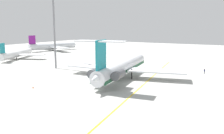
# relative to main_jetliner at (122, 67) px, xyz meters

# --- Properties ---
(ground) EXTENTS (310.51, 310.51, 0.00)m
(ground) POSITION_rel_main_jetliner_xyz_m (-1.81, -8.68, -3.46)
(ground) COLOR #ADADA8
(main_jetliner) EXTENTS (43.54, 38.63, 12.71)m
(main_jetliner) POSITION_rel_main_jetliner_xyz_m (0.00, 0.00, 0.00)
(main_jetliner) COLOR silver
(main_jetliner) RESTS_ON ground
(airliner_mid_right) EXTENTS (27.45, 27.67, 8.60)m
(airliner_mid_right) POSITION_rel_main_jetliner_xyz_m (12.71, 65.43, -0.93)
(airliner_mid_right) COLOR white
(airliner_mid_right) RESTS_ON ground
(airliner_far_right) EXTENTS (33.61, 33.69, 10.26)m
(airliner_far_right) POSITION_rel_main_jetliner_xyz_m (51.61, 78.45, -0.44)
(airliner_far_right) COLOR silver
(airliner_far_right) RESTS_ON ground
(ground_crew_near_nose) EXTENTS (0.29, 0.43, 1.82)m
(ground_crew_near_nose) POSITION_rel_main_jetliner_xyz_m (19.98, -21.04, -2.31)
(ground_crew_near_nose) COLOR black
(ground_crew_near_nose) RESTS_ON ground
(ground_crew_near_tail) EXTENTS (0.27, 0.38, 1.72)m
(ground_crew_near_tail) POSITION_rel_main_jetliner_xyz_m (11.60, 22.79, -2.38)
(ground_crew_near_tail) COLOR black
(ground_crew_near_tail) RESTS_ON ground
(safety_cone_nose) EXTENTS (0.40, 0.40, 0.55)m
(safety_cone_nose) POSITION_rel_main_jetliner_xyz_m (-22.24, 14.35, -3.19)
(safety_cone_nose) COLOR #EA590F
(safety_cone_nose) RESTS_ON ground
(taxiway_centreline) EXTENTS (79.12, 11.67, 0.01)m
(taxiway_centreline) POSITION_rel_main_jetliner_xyz_m (1.21, -8.34, -3.46)
(taxiway_centreline) COLOR gold
(taxiway_centreline) RESTS_ON ground
(light_mast) EXTENTS (4.00, 0.70, 29.87)m
(light_mast) POSITION_rel_main_jetliner_xyz_m (2.47, 29.94, 12.71)
(light_mast) COLOR slate
(light_mast) RESTS_ON ground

